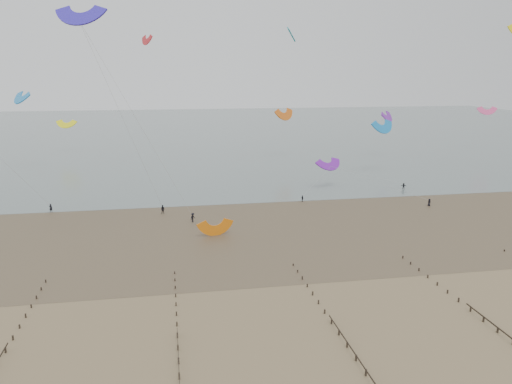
% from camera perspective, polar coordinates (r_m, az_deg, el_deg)
% --- Properties ---
extents(ground, '(500.00, 500.00, 0.00)m').
position_cam_1_polar(ground, '(66.01, 3.44, -12.49)').
color(ground, brown).
rests_on(ground, ground).
extents(sea_and_shore, '(500.00, 665.00, 0.03)m').
position_cam_1_polar(sea_and_shore, '(96.99, -3.63, -3.84)').
color(sea_and_shore, '#475654').
rests_on(sea_and_shore, ground).
extents(groynes, '(72.16, 50.16, 1.00)m').
position_cam_1_polar(groynes, '(51.25, 13.40, -20.62)').
color(groynes, black).
rests_on(groynes, ground).
extents(kitesurfer_lead, '(0.66, 0.44, 1.77)m').
position_cam_1_polar(kitesurfer_lead, '(114.56, -22.41, -1.68)').
color(kitesurfer_lead, black).
rests_on(kitesurfer_lead, ground).
extents(kitesurfers, '(142.81, 20.98, 1.89)m').
position_cam_1_polar(kitesurfers, '(111.06, 4.71, -1.15)').
color(kitesurfers, black).
rests_on(kitesurfers, ground).
extents(grounded_kite, '(6.58, 5.63, 3.16)m').
position_cam_1_polar(grounded_kite, '(91.34, -4.64, -4.98)').
color(grounded_kite, orange).
rests_on(grounded_kite, ground).
extents(kites_airborne, '(259.99, 113.45, 39.71)m').
position_cam_1_polar(kites_airborne, '(144.64, -6.37, 9.59)').
color(kites_airborne, '#167ECF').
rests_on(kites_airborne, ground).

